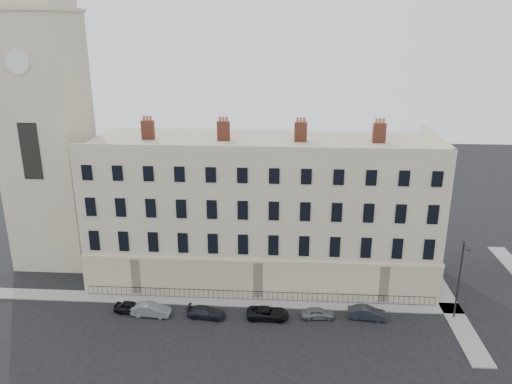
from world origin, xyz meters
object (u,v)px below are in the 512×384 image
at_px(car_c, 206,312).
at_px(car_b, 151,310).
at_px(car_a, 131,307).
at_px(car_f, 367,313).
at_px(car_d, 268,313).
at_px(streetlamp, 460,277).
at_px(car_e, 318,313).

bearing_deg(car_c, car_b, 96.84).
height_order(car_a, car_f, car_f).
distance_m(car_d, streetlamp, 18.05).
distance_m(car_a, car_e, 17.93).
distance_m(car_a, car_d, 13.19).
relative_size(car_e, car_f, 0.87).
xyz_separation_m(car_c, car_e, (10.58, 0.55, 0.00)).
distance_m(car_e, streetlamp, 13.46).
bearing_deg(car_b, car_d, -85.68).
bearing_deg(car_e, car_d, 89.68).
bearing_deg(car_c, car_a, 94.07).
distance_m(car_b, streetlamp, 29.03).
relative_size(car_f, streetlamp, 0.45).
height_order(car_a, car_d, car_a).
height_order(car_b, car_f, car_b).
xyz_separation_m(car_b, car_d, (11.15, 0.24, -0.06)).
relative_size(car_a, car_e, 1.05).
height_order(car_c, car_e, car_e).
xyz_separation_m(car_a, car_d, (13.19, -0.10, -0.01)).
bearing_deg(streetlamp, car_e, 177.36).
xyz_separation_m(car_c, car_d, (5.84, 0.21, 0.02)).
distance_m(car_a, streetlamp, 31.05).
xyz_separation_m(car_b, car_e, (15.89, 0.58, -0.07)).
xyz_separation_m(car_b, car_f, (20.52, 0.78, -0.01)).
bearing_deg(car_d, car_a, 90.09).
bearing_deg(car_c, car_f, -80.65).
bearing_deg(car_c, car_d, -81.39).
bearing_deg(car_f, car_c, 98.97).
relative_size(car_c, car_e, 1.16).
distance_m(car_a, car_c, 7.36).
relative_size(car_c, car_d, 0.92).
relative_size(car_b, car_d, 0.93).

